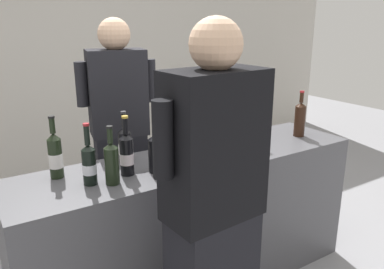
# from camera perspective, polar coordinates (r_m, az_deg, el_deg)

# --- Properties ---
(wall_back) EXTENTS (8.00, 0.10, 2.80)m
(wall_back) POSITION_cam_1_polar(r_m,az_deg,el_deg) (4.64, -17.79, 11.86)
(wall_back) COLOR beige
(wall_back) RESTS_ON ground_plane
(counter) EXTENTS (2.24, 0.56, 0.91)m
(counter) POSITION_cam_1_polar(r_m,az_deg,el_deg) (2.57, 0.44, -12.98)
(counter) COLOR #4C4C51
(counter) RESTS_ON ground_plane
(wine_bottle_0) EXTENTS (0.08, 0.08, 0.30)m
(wine_bottle_0) POSITION_cam_1_polar(r_m,az_deg,el_deg) (2.13, -5.38, -2.65)
(wine_bottle_0) COLOR black
(wine_bottle_0) RESTS_ON counter
(wine_bottle_1) EXTENTS (0.07, 0.07, 0.34)m
(wine_bottle_1) POSITION_cam_1_polar(r_m,az_deg,el_deg) (2.17, -19.56, -2.92)
(wine_bottle_1) COLOR black
(wine_bottle_1) RESTS_ON counter
(wine_bottle_2) EXTENTS (0.08, 0.08, 0.33)m
(wine_bottle_2) POSITION_cam_1_polar(r_m,az_deg,el_deg) (2.11, -9.64, -2.82)
(wine_bottle_2) COLOR black
(wine_bottle_2) RESTS_ON counter
(wine_bottle_3) EXTENTS (0.08, 0.08, 0.33)m
(wine_bottle_3) POSITION_cam_1_polar(r_m,az_deg,el_deg) (2.88, 15.67, 2.30)
(wine_bottle_3) COLOR black
(wine_bottle_3) RESTS_ON counter
(wine_bottle_4) EXTENTS (0.07, 0.07, 0.34)m
(wine_bottle_4) POSITION_cam_1_polar(r_m,az_deg,el_deg) (2.19, -2.27, -1.64)
(wine_bottle_4) COLOR black
(wine_bottle_4) RESTS_ON counter
(wine_bottle_5) EXTENTS (0.07, 0.07, 0.33)m
(wine_bottle_5) POSITION_cam_1_polar(r_m,az_deg,el_deg) (2.36, -3.40, -0.50)
(wine_bottle_5) COLOR black
(wine_bottle_5) RESTS_ON counter
(wine_bottle_6) EXTENTS (0.07, 0.07, 0.32)m
(wine_bottle_6) POSITION_cam_1_polar(r_m,az_deg,el_deg) (2.03, -14.97, -4.18)
(wine_bottle_6) COLOR black
(wine_bottle_6) RESTS_ON counter
(wine_bottle_7) EXTENTS (0.08, 0.08, 0.31)m
(wine_bottle_7) POSITION_cam_1_polar(r_m,az_deg,el_deg) (2.30, -9.89, -1.45)
(wine_bottle_7) COLOR black
(wine_bottle_7) RESTS_ON counter
(wine_bottle_8) EXTENTS (0.07, 0.07, 0.31)m
(wine_bottle_8) POSITION_cam_1_polar(r_m,az_deg,el_deg) (2.01, -11.80, -3.98)
(wine_bottle_8) COLOR black
(wine_bottle_8) RESTS_ON counter
(wine_bottle_9) EXTENTS (0.08, 0.08, 0.34)m
(wine_bottle_9) POSITION_cam_1_polar(r_m,az_deg,el_deg) (2.66, 8.70, 1.43)
(wine_bottle_9) COLOR black
(wine_bottle_9) RESTS_ON counter
(wine_glass) EXTENTS (0.08, 0.08, 0.19)m
(wine_glass) POSITION_cam_1_polar(r_m,az_deg,el_deg) (2.30, 1.70, -0.85)
(wine_glass) COLOR silver
(wine_glass) RESTS_ON counter
(person_server) EXTENTS (0.54, 0.32, 1.74)m
(person_server) POSITION_cam_1_polar(r_m,az_deg,el_deg) (2.83, -10.56, -1.50)
(person_server) COLOR black
(person_server) RESTS_ON ground_plane
(person_guest) EXTENTS (0.58, 0.27, 1.74)m
(person_guest) POSITION_cam_1_polar(r_m,az_deg,el_deg) (1.76, 3.10, -13.14)
(person_guest) COLOR black
(person_guest) RESTS_ON ground_plane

